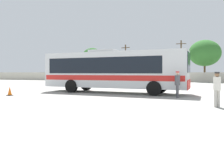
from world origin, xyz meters
name	(u,v)px	position (x,y,z in m)	size (l,w,h in m)	color
ground_plane	(132,86)	(0.00, 10.00, 0.00)	(300.00, 300.00, 0.00)	#A3A099
perimeter_wall	(150,77)	(0.00, 23.01, 0.82)	(80.00, 0.30, 1.64)	#B2AD9E
coach_bus_silver_red	(112,70)	(0.85, -0.10, 1.85)	(11.68, 3.28, 3.47)	silver
attendant_by_bus_door	(177,83)	(6.05, -2.25, 0.96)	(0.40, 0.40, 1.69)	#4C4C51
passenger_waiting_on_apron	(217,87)	(8.03, -5.77, 0.94)	(0.45, 0.45, 1.65)	#B7B2A8
parked_car_leftmost_white	(73,77)	(-13.94, 20.20, 0.76)	(4.25, 2.24, 1.42)	silver
parked_car_second_silver	(104,77)	(-7.60, 20.18, 0.78)	(4.58, 2.09, 1.46)	#B7BABF
utility_pole_near	(125,62)	(-5.33, 25.83, 3.73)	(1.79, 0.47, 7.11)	#4C3823
utility_pole_far	(181,60)	(5.17, 25.85, 3.90)	(1.80, 0.24, 7.45)	#4C3823
roadside_tree_left	(92,57)	(-12.50, 25.88, 4.85)	(4.29, 4.29, 6.69)	brown
roadside_tree_midleft	(146,59)	(-1.43, 26.97, 4.32)	(4.05, 4.05, 6.05)	brown
roadside_tree_midright	(205,53)	(9.12, 25.13, 4.98)	(5.35, 5.35, 7.26)	brown
traffic_cone_on_apron	(10,91)	(-5.17, -4.67, 0.31)	(0.36, 0.36, 0.64)	black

